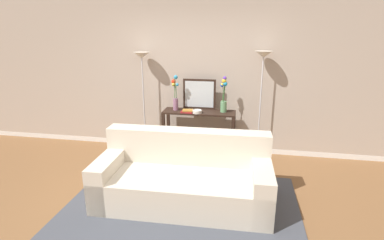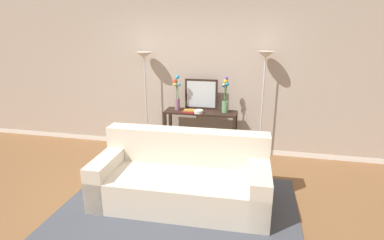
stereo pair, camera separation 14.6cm
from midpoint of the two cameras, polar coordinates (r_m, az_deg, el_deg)
ground_plane at (r=4.02m, az=-6.41°, el=-16.02°), size 16.00×16.00×0.02m
back_wall at (r=5.40m, az=-0.70°, el=9.34°), size 12.00×0.15×2.91m
area_rug at (r=3.97m, az=-3.05°, el=-16.04°), size 2.92×2.02×0.01m
couch at (r=3.96m, az=-2.59°, el=-11.09°), size 2.20×1.02×0.88m
console_table at (r=5.19m, az=0.52°, el=-1.06°), size 1.23×0.38×0.82m
floor_lamp_left at (r=5.36m, az=-10.13°, el=8.46°), size 0.28×0.28×1.78m
floor_lamp_right at (r=5.02m, az=12.33°, el=8.18°), size 0.28×0.28×1.83m
wall_mirror at (r=5.21m, az=0.59°, el=4.90°), size 0.57×0.02×0.52m
vase_tall_flowers at (r=5.15m, az=-4.00°, el=4.78°), size 0.13×0.11×0.61m
vase_short_flowers at (r=5.04m, az=5.20°, el=4.29°), size 0.12×0.13×0.60m
fruit_bowl at (r=5.00m, az=0.14°, el=1.62°), size 0.16×0.16×0.05m
book_stack at (r=5.04m, az=-1.71°, el=1.68°), size 0.21×0.16×0.05m
book_row_under_console at (r=5.44m, az=-3.37°, el=-5.89°), size 0.27×0.17×0.13m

